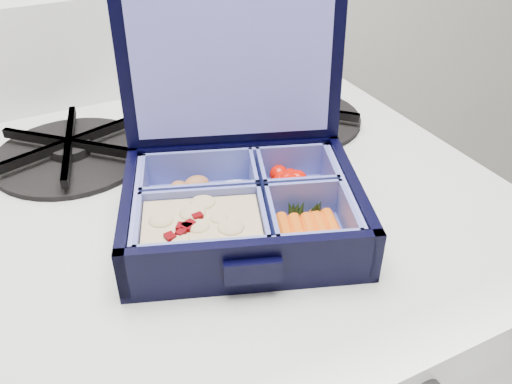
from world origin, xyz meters
TOP-DOWN VIEW (x-y plane):
  - bento_box at (0.05, 1.60)m, footprint 0.25×0.22m
  - burner_grate at (0.20, 1.77)m, footprint 0.21×0.21m
  - burner_grate_rear at (-0.06, 1.80)m, footprint 0.21×0.21m
  - fork at (0.11, 1.73)m, footprint 0.13×0.15m

SIDE VIEW (x-z plane):
  - fork at x=0.11m, z-range 0.85..0.86m
  - burner_grate_rear at x=-0.06m, z-range 0.85..0.87m
  - burner_grate at x=0.20m, z-range 0.85..0.88m
  - bento_box at x=0.05m, z-range 0.85..0.90m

